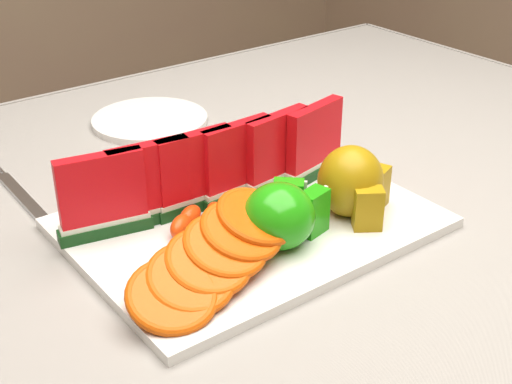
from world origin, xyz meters
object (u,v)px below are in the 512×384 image
at_px(platter, 250,223).
at_px(pear_cluster, 353,183).
at_px(side_plate, 150,120).
at_px(fork, 23,197).
at_px(apple_cluster, 283,215).

bearing_deg(platter, pear_cluster, -29.74).
distance_m(side_plate, fork, 0.28).
distance_m(apple_cluster, side_plate, 0.42).
relative_size(platter, fork, 2.05).
relative_size(platter, pear_cluster, 3.83).
bearing_deg(side_plate, platter, -100.57).
height_order(pear_cluster, side_plate, pear_cluster).
distance_m(apple_cluster, fork, 0.35).
relative_size(pear_cluster, side_plate, 0.57).
bearing_deg(pear_cluster, platter, 150.26).
height_order(apple_cluster, side_plate, apple_cluster).
xyz_separation_m(pear_cluster, side_plate, (-0.04, 0.41, -0.05)).
distance_m(pear_cluster, fork, 0.41).
xyz_separation_m(apple_cluster, side_plate, (0.06, 0.41, -0.04)).
bearing_deg(fork, apple_cluster, -56.94).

